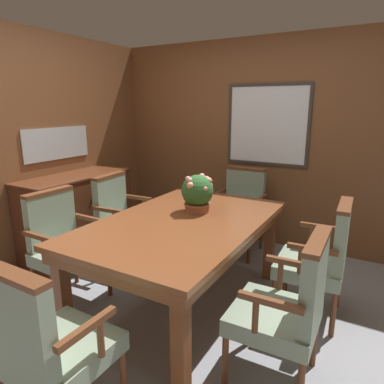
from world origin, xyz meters
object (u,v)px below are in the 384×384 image
potted_plant (197,193)px  chair_right_far (321,256)px  dining_table (183,231)px  chair_left_far (121,217)px  sideboard_cabinet (79,214)px  chair_right_near (288,305)px  chair_left_near (63,242)px  chair_head_near (46,342)px  chair_head_far (241,207)px

potted_plant → chair_right_far: bearing=8.6°
dining_table → potted_plant: bearing=91.3°
chair_left_far → sideboard_cabinet: (-0.61, -0.03, -0.07)m
sideboard_cabinet → chair_right_far: bearing=1.2°
chair_right_near → dining_table: bearing=-113.7°
chair_left_near → sideboard_cabinet: (-0.65, 0.76, -0.07)m
chair_head_near → sideboard_cabinet: 2.34m
sideboard_cabinet → chair_right_near: bearing=-16.4°
chair_right_far → potted_plant: 1.12m
chair_right_near → sideboard_cabinet: bearing=-107.5°
dining_table → chair_right_far: 1.11m
chair_left_near → chair_head_far: bearing=-27.0°
dining_table → chair_head_near: size_ratio=1.92×
dining_table → chair_head_near: bearing=-89.9°
chair_left_far → sideboard_cabinet: chair_left_far is taller
dining_table → chair_left_near: (-0.97, -0.40, -0.16)m
chair_head_far → sideboard_cabinet: (-1.59, -0.99, -0.07)m
dining_table → chair_right_far: bearing=21.9°
chair_head_near → chair_right_near: (0.97, 0.93, 0.00)m
chair_right_far → chair_head_far: (-1.05, 0.94, 0.00)m
chair_right_far → sideboard_cabinet: bearing=-91.3°
dining_table → chair_right_near: bearing=-22.6°
sideboard_cabinet → chair_head_far: bearing=31.9°
chair_right_far → chair_head_near: same height
chair_right_far → chair_head_near: size_ratio=1.00×
dining_table → chair_head_far: 1.36m
chair_left_far → chair_head_near: 1.99m
chair_left_far → chair_right_far: bearing=-93.4°
chair_left_far → chair_right_near: same height
chair_head_far → chair_right_near: size_ratio=1.00×
chair_right_far → chair_left_near: (-1.99, -0.81, 0.00)m
chair_right_far → chair_right_near: same height
chair_left_near → chair_head_near: same height
chair_head_far → chair_head_near: bearing=-89.7°
chair_right_far → chair_left_near: bearing=-70.3°
chair_left_far → chair_head_far: bearing=-49.5°
chair_head_near → chair_head_far: (-0.03, 2.68, 0.00)m
chair_left_near → chair_right_near: 1.94m
chair_head_near → chair_head_far: 2.68m
chair_left_near → potted_plant: size_ratio=2.94×
dining_table → chair_left_near: chair_left_near is taller
dining_table → potted_plant: 0.36m
chair_left_far → chair_right_near: 2.13m
potted_plant → chair_left_near: bearing=-145.8°
chair_right_far → chair_right_near: 0.82m
chair_right_far → sideboard_cabinet: (-2.64, -0.05, -0.07)m
chair_head_near → dining_table: bearing=-89.3°
chair_left_far → potted_plant: bearing=-101.7°
dining_table → chair_head_far: chair_head_far is taller
chair_right_near → potted_plant: 1.25m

